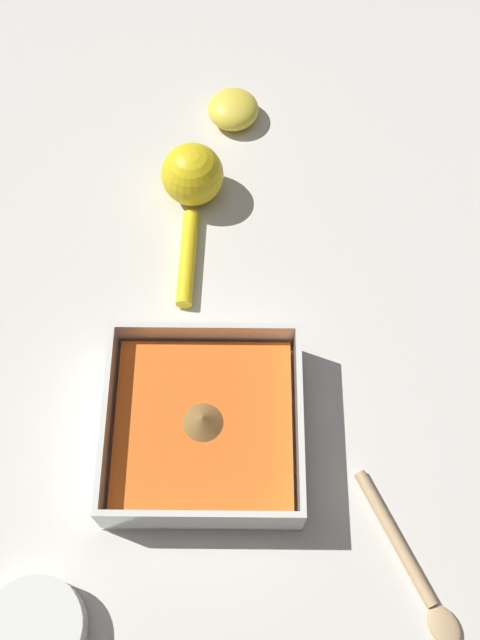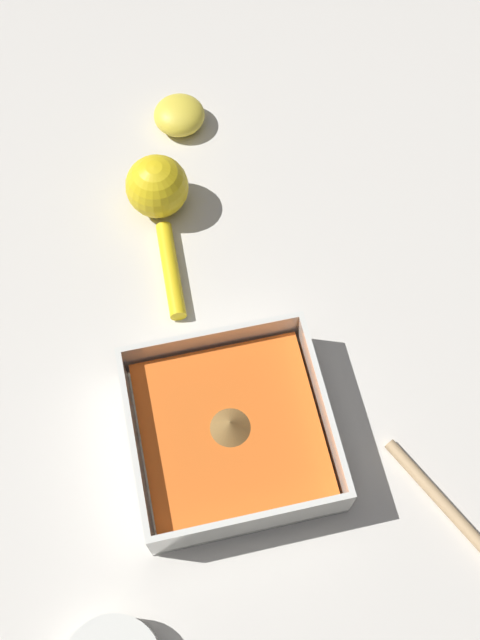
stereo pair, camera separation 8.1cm
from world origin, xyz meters
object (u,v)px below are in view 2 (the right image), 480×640
Objects in this scene: lemon_half at (179,115)px; lemon_squeezer at (158,194)px; wooden_spoon at (460,522)px; square_dish at (231,433)px.

lemon_squeezer is at bearing -20.24° from lemon_half.
lemon_squeezer is at bearing -178.29° from wooden_spoon.
square_dish is 0.25m from wooden_spoon.
wooden_spoon is at bearing -150.45° from lemon_squeezer.
lemon_half is at bearing -18.28° from lemon_squeezer.
square_dish is 1.00× the size of lemon_squeezer.
lemon_half is at bearing 176.72° from square_dish.
wooden_spoon is (0.13, 0.21, -0.02)m from square_dish.
lemon_half reaches higher than wooden_spoon.
lemon_half is 0.59m from wooden_spoon.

